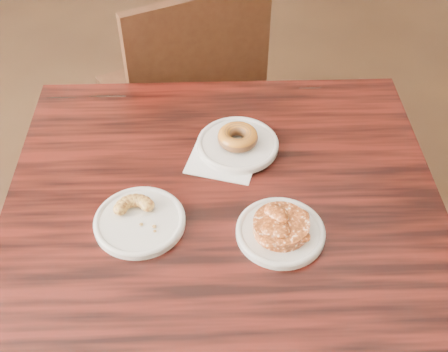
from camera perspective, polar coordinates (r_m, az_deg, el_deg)
name	(u,v)px	position (r m, az deg, el deg)	size (l,w,h in m)	color
floor	(257,311)	(1.86, 3.34, -13.50)	(5.00, 5.00, 0.00)	black
cafe_table	(224,314)	(1.41, 0.02, -13.86)	(0.88, 0.88, 0.75)	black
chair_far	(178,98)	(1.88, -4.72, 7.91)	(0.46, 0.46, 0.90)	black
napkin	(224,156)	(1.22, 0.00, 2.00)	(0.14, 0.14, 0.00)	white
plate_donut	(238,145)	(1.23, 1.39, 3.21)	(0.18, 0.18, 0.01)	silver
plate_cruller	(140,222)	(1.10, -8.56, -4.61)	(0.18, 0.18, 0.01)	silver
plate_fritter	(280,232)	(1.07, 5.74, -5.70)	(0.17, 0.17, 0.01)	silver
glazed_donut	(238,137)	(1.22, 1.41, 3.97)	(0.09, 0.09, 0.03)	#975416
apple_fritter	(281,224)	(1.05, 5.84, -4.90)	(0.14, 0.14, 0.03)	#431B07
cruller_fragment	(139,215)	(1.08, -8.66, -3.97)	(0.09, 0.09, 0.03)	#5C3312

